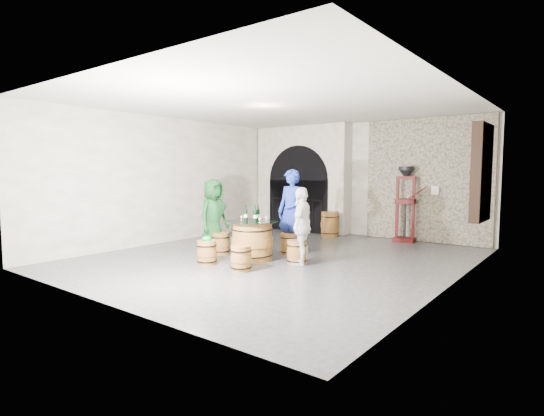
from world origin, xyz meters
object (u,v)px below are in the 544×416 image
Objects in this scene: wine_bottle_left at (246,214)px; wine_bottle_right at (258,214)px; barrel_stool_near_left at (207,253)px; person_blue at (292,212)px; wine_bottle_center at (255,215)px; barrel_table at (252,241)px; barrel_stool_right at (297,252)px; side_barrel at (330,224)px; person_green at (213,216)px; person_white at (302,226)px; barrel_stool_left at (221,243)px; barrel_stool_near_right at (241,258)px; corking_press at (406,198)px; barrel_stool_far at (289,244)px.

wine_bottle_left is 0.26m from wine_bottle_right.
person_blue is at bearing 68.93° from barrel_stool_near_left.
wine_bottle_left and wine_bottle_center have the same top height.
barrel_table is 2.23× the size of barrel_stool_right.
side_barrel is at bearing 88.25° from barrel_stool_near_left.
person_green is at bearing -149.43° from person_blue.
wine_bottle_left is at bearing -92.56° from person_white.
barrel_stool_near_left is 1.46× the size of wine_bottle_right.
person_white reaches higher than barrel_stool_near_left.
barrel_stool_left is (-0.97, 0.07, -0.17)m from barrel_table.
barrel_stool_left is 0.68× the size of side_barrel.
barrel_stool_right is 1.20m from barrel_stool_near_right.
corking_press is at bearing 68.14° from barrel_table.
barrel_stool_right is 0.25× the size of person_blue.
barrel_stool_far is at bearing -106.61° from person_blue.
person_white is 4.70× the size of wine_bottle_center.
person_green reaches higher than barrel_stool_right.
barrel_stool_near_left is (0.53, -0.94, 0.00)m from barrel_stool_left.
barrel_stool_near_right is at bearing -68.45° from wine_bottle_right.
barrel_stool_right is 0.24× the size of corking_press.
barrel_stool_near_left is at bearing -69.99° from person_white.
person_white is (0.59, 1.13, 0.53)m from barrel_stool_near_right.
barrel_stool_far is at bearing 81.30° from wine_bottle_center.
corking_press is (1.67, 4.17, 0.73)m from barrel_table.
barrel_stool_far is (1.24, 0.87, 0.00)m from barrel_stool_left.
wine_bottle_center is at bearing 56.26° from barrel_stool_near_left.
corking_press is (0.62, 3.91, 0.37)m from person_white.
person_white reaches higher than barrel_stool_near_right.
side_barrel is (-0.30, 3.72, -0.06)m from barrel_table.
person_blue is (0.02, 0.07, 0.70)m from barrel_stool_far.
person_green is 5.09× the size of wine_bottle_right.
barrel_stool_right is at bearing -91.21° from person_green.
barrel_stool_left is 1.27m from wine_bottle_right.
person_white is at bearing 37.24° from barrel_stool_near_left.
wine_bottle_right is (-0.87, -0.15, 0.71)m from barrel_stool_right.
wine_bottle_center is (0.25, 0.01, 0.00)m from wine_bottle_left.
wine_bottle_left is at bearing -147.40° from wine_bottle_right.
corking_press reaches higher than wine_bottle_center.
wine_bottle_center is 1.00× the size of wine_bottle_right.
wine_bottle_left reaches higher than barrel_table.
person_white reaches higher than wine_bottle_left.
wine_bottle_left is 0.17× the size of corking_press.
corking_press is at bearing 79.56° from barrel_stool_right.
barrel_stool_right is at bearing -108.51° from corking_press.
person_blue is at bearing 77.69° from wine_bottle_right.
barrel_stool_near_right is at bearing -111.63° from corking_press.
wine_bottle_center is (0.56, 0.83, 0.71)m from barrel_stool_near_left.
barrel_table is 0.99m from barrel_stool_right.
barrel_stool_near_left is at bearing -123.74° from wine_bottle_center.
barrel_stool_near_left is at bearing -120.83° from corking_press.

